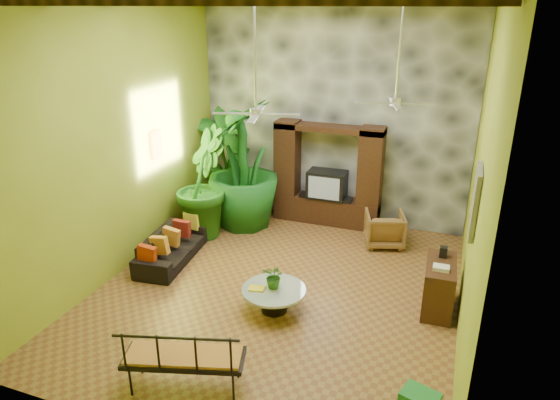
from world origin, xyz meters
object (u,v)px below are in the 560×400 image
at_px(entertainment_center, 327,182).
at_px(tall_plant_b, 202,183).
at_px(side_console, 439,286).
at_px(sofa, 172,247).
at_px(tall_plant_c, 243,165).
at_px(wicker_armchair, 384,229).
at_px(coffee_table, 274,296).
at_px(ceiling_fan_back, 396,89).
at_px(iron_bench, 181,356).
at_px(tall_plant_a, 224,160).
at_px(ceiling_fan_front, 256,99).

bearing_deg(entertainment_center, tall_plant_b, -146.99).
relative_size(tall_plant_b, side_console, 2.26).
xyz_separation_m(sofa, tall_plant_c, (0.63, 2.04, 1.14)).
bearing_deg(wicker_armchair, sofa, 12.11).
height_order(tall_plant_c, coffee_table, tall_plant_c).
bearing_deg(side_console, ceiling_fan_back, 139.51).
bearing_deg(sofa, side_console, -95.61).
xyz_separation_m(tall_plant_c, side_console, (4.36, -1.99, -1.01)).
height_order(sofa, tall_plant_b, tall_plant_b).
distance_m(wicker_armchair, iron_bench, 5.45).
distance_m(ceiling_fan_back, tall_plant_a, 5.02).
xyz_separation_m(sofa, coffee_table, (2.49, -0.94, -0.02)).
xyz_separation_m(ceiling_fan_back, tall_plant_a, (-4.13, 1.87, -2.16)).
relative_size(ceiling_fan_back, sofa, 0.97).
relative_size(ceiling_fan_front, side_console, 1.80).
bearing_deg(sofa, entertainment_center, -45.83).
bearing_deg(entertainment_center, tall_plant_a, -178.38).
relative_size(wicker_armchair, tall_plant_b, 0.33).
xyz_separation_m(ceiling_fan_front, tall_plant_a, (-2.33, 3.47, -2.16)).
bearing_deg(sofa, tall_plant_b, -6.30).
xyz_separation_m(wicker_armchair, coffee_table, (-1.29, -3.04, -0.10)).
distance_m(tall_plant_a, tall_plant_b, 1.46).
bearing_deg(sofa, wicker_armchair, -67.04).
distance_m(tall_plant_b, coffee_table, 3.47).
relative_size(entertainment_center, sofa, 1.25).
height_order(wicker_armchair, tall_plant_c, tall_plant_c).
height_order(entertainment_center, ceiling_fan_front, ceiling_fan_front).
height_order(ceiling_fan_back, tall_plant_c, ceiling_fan_back).
bearing_deg(wicker_armchair, tall_plant_b, -5.04).
bearing_deg(iron_bench, tall_plant_c, 88.87).
distance_m(entertainment_center, ceiling_fan_front, 4.30).
distance_m(wicker_armchair, tall_plant_b, 3.94).
relative_size(entertainment_center, coffee_table, 2.30).
height_order(tall_plant_a, iron_bench, tall_plant_a).
relative_size(tall_plant_c, iron_bench, 1.74).
distance_m(sofa, tall_plant_c, 2.42).
bearing_deg(wicker_armchair, tall_plant_a, -26.26).
xyz_separation_m(entertainment_center, ceiling_fan_back, (1.60, -1.94, 2.44)).
relative_size(ceiling_fan_back, coffee_table, 1.78).
distance_m(ceiling_fan_front, iron_bench, 3.70).
relative_size(ceiling_fan_front, iron_bench, 1.14).
distance_m(tall_plant_c, iron_bench, 5.36).
relative_size(ceiling_fan_front, coffee_table, 1.78).
bearing_deg(tall_plant_a, side_console, -27.55).
distance_m(wicker_armchair, tall_plant_a, 4.11).
relative_size(wicker_armchair, coffee_table, 0.75).
bearing_deg(iron_bench, ceiling_fan_front, 70.97).
bearing_deg(ceiling_fan_back, tall_plant_a, 155.67).
bearing_deg(tall_plant_b, entertainment_center, 33.01).
bearing_deg(coffee_table, side_console, 21.52).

